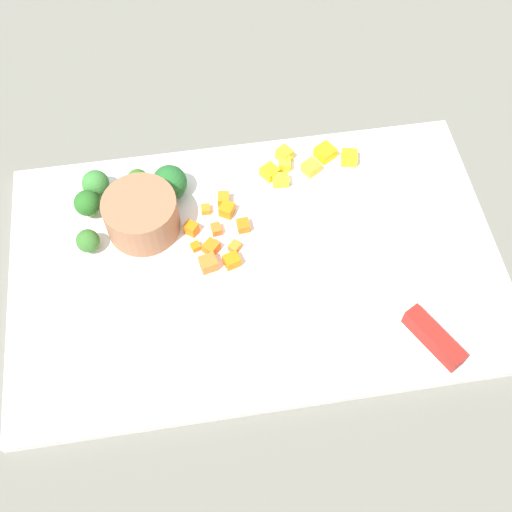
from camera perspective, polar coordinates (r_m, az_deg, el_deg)
The scene contains 27 objects.
ground_plane at distance 0.74m, azimuth 0.00°, elevation -0.88°, with size 4.00×4.00×0.00m, color slate.
cutting_board at distance 0.73m, azimuth 0.00°, elevation -0.64°, with size 0.55×0.35×0.01m, color white.
prep_bowl at distance 0.74m, azimuth -10.16°, elevation 3.62°, with size 0.08×0.08×0.05m, color #976345.
chef_knife at distance 0.71m, azimuth 11.47°, elevation -3.02°, with size 0.19×0.33×0.02m.
carrot_dice_0 at distance 0.73m, azimuth -4.02°, elevation 0.77°, with size 0.01×0.02×0.01m, color orange.
carrot_dice_1 at distance 0.76m, azimuth -4.50°, elevation 4.16°, with size 0.01×0.01×0.01m, color orange.
carrot_dice_2 at distance 0.75m, azimuth -5.78°, elevation 2.46°, with size 0.01×0.01×0.01m, color orange.
carrot_dice_3 at distance 0.72m, azimuth -2.14°, elevation -0.61°, with size 0.02×0.02×0.01m, color orange.
carrot_dice_4 at distance 0.73m, azimuth -1.90°, elevation 0.83°, with size 0.01×0.01×0.01m, color orange.
carrot_dice_5 at distance 0.72m, azimuth -4.23°, elevation -0.87°, with size 0.02×0.02×0.02m, color orange.
carrot_dice_6 at distance 0.75m, azimuth -3.56°, elevation 2.39°, with size 0.01×0.01×0.01m, color orange.
carrot_dice_7 at distance 0.75m, azimuth -1.14°, elevation 2.73°, with size 0.02×0.01×0.01m, color orange.
carrot_dice_8 at distance 0.76m, azimuth -2.61°, elevation 4.13°, with size 0.02×0.02×0.01m, color orange.
carrot_dice_9 at distance 0.74m, azimuth -5.39°, elevation 0.84°, with size 0.01×0.01×0.01m, color orange.
carrot_dice_10 at distance 0.77m, azimuth -2.91°, elevation 5.06°, with size 0.02×0.01×0.01m, color orange.
pepper_dice_0 at distance 0.78m, azimuth 2.20°, elevation 6.69°, with size 0.02×0.02×0.01m, color yellow.
pepper_dice_1 at distance 0.81m, azimuth 8.29°, elevation 8.66°, with size 0.02×0.02×0.01m, color yellow.
pepper_dice_2 at distance 0.80m, azimuth 2.55°, elevation 8.17°, with size 0.02×0.01×0.01m, color yellow.
pepper_dice_3 at distance 0.80m, azimuth 4.91°, elevation 7.84°, with size 0.02×0.02×0.01m, color yellow.
pepper_dice_4 at distance 0.81m, azimuth 6.17°, elevation 9.13°, with size 0.02×0.02×0.02m, color yellow.
pepper_dice_5 at distance 0.81m, azimuth 2.55°, elevation 9.01°, with size 0.02×0.02×0.02m, color yellow.
pepper_dice_6 at distance 0.79m, azimuth 1.23°, elevation 7.41°, with size 0.02×0.02×0.02m, color yellow.
broccoli_floret_0 at distance 0.77m, azimuth -14.78°, elevation 4.54°, with size 0.03×0.03×0.04m.
broccoli_floret_1 at distance 0.75m, azimuth -14.72°, elevation 1.30°, with size 0.03×0.03×0.03m.
broccoli_floret_2 at distance 0.78m, azimuth -10.47°, elevation 6.64°, with size 0.03×0.03×0.03m.
broccoli_floret_3 at distance 0.79m, azimuth -14.07°, elevation 6.26°, with size 0.03×0.03×0.03m.
broccoli_floret_4 at distance 0.77m, azimuth -7.69°, elevation 6.49°, with size 0.04×0.04×0.04m.
Camera 1 is at (-0.06, -0.37, 0.64)m, focal length 44.97 mm.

